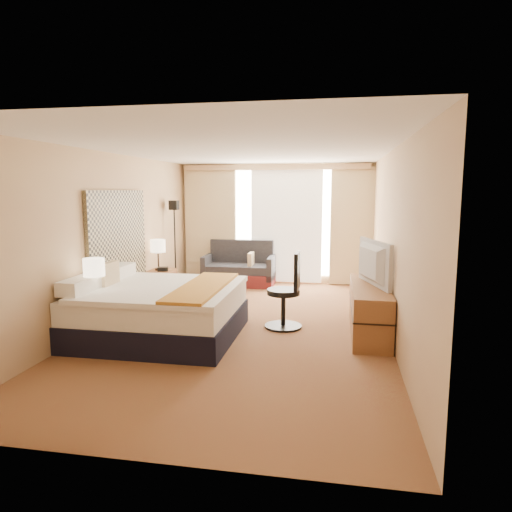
% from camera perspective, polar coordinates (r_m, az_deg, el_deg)
% --- Properties ---
extents(floor, '(4.20, 7.00, 0.02)m').
position_cam_1_polar(floor, '(6.93, -1.60, -8.83)').
color(floor, maroon).
rests_on(floor, ground).
extents(ceiling, '(4.20, 7.00, 0.02)m').
position_cam_1_polar(ceiling, '(6.65, -1.69, 13.13)').
color(ceiling, white).
rests_on(ceiling, wall_back).
extents(wall_back, '(4.20, 0.02, 2.60)m').
position_cam_1_polar(wall_back, '(10.10, 2.45, 4.08)').
color(wall_back, '#D1B17F').
rests_on(wall_back, ground).
extents(wall_front, '(4.20, 0.02, 2.60)m').
position_cam_1_polar(wall_front, '(3.36, -14.02, -4.64)').
color(wall_front, '#D1B17F').
rests_on(wall_front, ground).
extents(wall_left, '(0.02, 7.00, 2.60)m').
position_cam_1_polar(wall_left, '(7.39, -17.81, 2.15)').
color(wall_left, '#D1B17F').
rests_on(wall_left, ground).
extents(wall_right, '(0.02, 7.00, 2.60)m').
position_cam_1_polar(wall_right, '(6.57, 16.61, 1.48)').
color(wall_right, '#D1B17F').
rests_on(wall_right, ground).
extents(headboard, '(0.06, 1.85, 1.50)m').
position_cam_1_polar(headboard, '(7.55, -16.82, 2.16)').
color(headboard, black).
rests_on(headboard, wall_left).
extents(nightstand_left, '(0.45, 0.52, 0.55)m').
position_cam_1_polar(nightstand_left, '(6.56, -19.94, -7.81)').
color(nightstand_left, brown).
rests_on(nightstand_left, floor).
extents(nightstand_right, '(0.45, 0.52, 0.55)m').
position_cam_1_polar(nightstand_right, '(8.74, -11.73, -3.53)').
color(nightstand_right, brown).
rests_on(nightstand_right, floor).
extents(media_dresser, '(0.50, 1.80, 0.70)m').
position_cam_1_polar(media_dresser, '(6.71, 13.97, -6.53)').
color(media_dresser, brown).
rests_on(media_dresser, floor).
extents(window, '(2.30, 0.02, 2.30)m').
position_cam_1_polar(window, '(10.04, 3.84, 4.15)').
color(window, white).
rests_on(window, wall_back).
extents(curtains, '(4.12, 0.19, 2.56)m').
position_cam_1_polar(curtains, '(9.98, 2.34, 4.65)').
color(curtains, beige).
rests_on(curtains, floor).
extents(bed, '(2.12, 1.94, 1.03)m').
position_cam_1_polar(bed, '(6.53, -12.02, -6.64)').
color(bed, black).
rests_on(bed, floor).
extents(loveseat, '(1.52, 0.84, 0.94)m').
position_cam_1_polar(loveseat, '(9.90, -2.05, -1.77)').
color(loveseat, maroon).
rests_on(loveseat, floor).
extents(floor_lamp, '(0.23, 0.23, 1.83)m').
position_cam_1_polar(floor_lamp, '(9.40, -10.15, 3.59)').
color(floor_lamp, black).
rests_on(floor_lamp, floor).
extents(desk_chair, '(0.55, 0.55, 1.14)m').
position_cam_1_polar(desk_chair, '(6.77, 3.96, -4.80)').
color(desk_chair, black).
rests_on(desk_chair, floor).
extents(lamp_left, '(0.28, 0.28, 0.59)m').
position_cam_1_polar(lamp_left, '(6.43, -19.60, -1.45)').
color(lamp_left, black).
rests_on(lamp_left, nightstand_left).
extents(lamp_right, '(0.27, 0.27, 0.58)m').
position_cam_1_polar(lamp_right, '(8.64, -12.16, 1.16)').
color(lamp_right, black).
rests_on(lamp_right, nightstand_right).
extents(tissue_box, '(0.14, 0.14, 0.11)m').
position_cam_1_polar(tissue_box, '(6.48, -19.54, -4.98)').
color(tissue_box, '#90C1DF').
rests_on(tissue_box, nightstand_left).
extents(telephone, '(0.22, 0.20, 0.07)m').
position_cam_1_polar(telephone, '(8.60, -11.56, -1.61)').
color(telephone, black).
rests_on(telephone, nightstand_right).
extents(television, '(0.46, 1.10, 0.64)m').
position_cam_1_polar(television, '(6.62, 13.71, -0.83)').
color(television, black).
rests_on(television, media_dresser).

